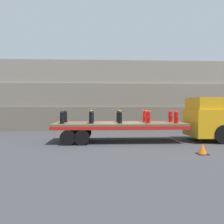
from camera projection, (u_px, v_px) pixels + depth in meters
ground_plane at (119, 141)px, 13.63m from camera, size 120.00×120.00×0.00m
rock_cliff at (113, 96)px, 20.97m from camera, size 60.00×3.30×6.31m
truck_cab at (208, 119)px, 13.88m from camera, size 2.26×2.63×2.74m
flatbed_trailer at (109, 127)px, 13.57m from camera, size 8.05×2.57×1.18m
fire_hydrant_black_near_0 at (62, 117)px, 12.87m from camera, size 0.32×0.55×0.75m
fire_hydrant_black_far_0 at (65, 117)px, 13.95m from camera, size 0.32×0.55×0.75m
fire_hydrant_black_near_1 at (91, 117)px, 12.95m from camera, size 0.32×0.55×0.75m
fire_hydrant_black_far_1 at (92, 116)px, 14.04m from camera, size 0.32×0.55×0.75m
fire_hydrant_black_near_2 at (120, 117)px, 13.04m from camera, size 0.32×0.55×0.75m
fire_hydrant_black_far_2 at (118, 116)px, 14.12m from camera, size 0.32×0.55×0.75m
fire_hydrant_red_near_3 at (148, 117)px, 13.13m from camera, size 0.32×0.55×0.75m
fire_hydrant_red_far_3 at (145, 116)px, 14.21m from camera, size 0.32×0.55×0.75m
fire_hydrant_red_near_4 at (176, 117)px, 13.22m from camera, size 0.32×0.55×0.75m
fire_hydrant_red_far_4 at (170, 116)px, 14.30m from camera, size 0.32×0.55×0.75m
cargo_strap_rear at (92, 111)px, 13.48m from camera, size 0.05×2.67×0.01m
cargo_strap_middle at (119, 110)px, 13.57m from camera, size 0.05×2.67×0.01m
cargo_strap_front at (146, 110)px, 13.66m from camera, size 0.05×2.67×0.01m
traffic_cone at (202, 149)px, 10.12m from camera, size 0.51×0.51×0.49m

